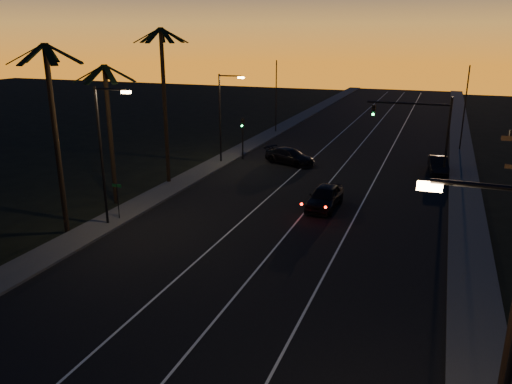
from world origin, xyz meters
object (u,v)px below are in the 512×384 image
at_px(right_car, 438,165).
at_px(cross_car, 290,156).
at_px(signal_mast, 420,122).
at_px(lead_car, 325,197).

bearing_deg(right_car, cross_car, -172.82).
bearing_deg(signal_mast, lead_car, -115.43).
distance_m(right_car, cross_car, 13.63).
bearing_deg(signal_mast, cross_car, -179.24).
xyz_separation_m(lead_car, right_car, (7.42, 13.23, -0.12)).
bearing_deg(lead_car, right_car, 60.72).
relative_size(signal_mast, cross_car, 1.27).
bearing_deg(cross_car, signal_mast, 0.76).
relative_size(lead_car, right_car, 1.23).
distance_m(signal_mast, lead_car, 13.52).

